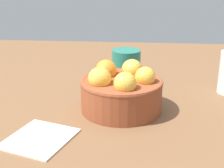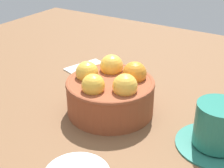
% 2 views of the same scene
% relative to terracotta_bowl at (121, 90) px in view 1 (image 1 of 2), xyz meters
% --- Properties ---
extents(ground_plane, '(1.28, 1.15, 0.04)m').
position_rel_terracotta_bowl_xyz_m(ground_plane, '(0.00, 0.00, -0.06)').
color(ground_plane, brown).
extents(terracotta_bowl, '(0.16, 0.16, 0.10)m').
position_rel_terracotta_bowl_xyz_m(terracotta_bowl, '(0.00, 0.00, 0.00)').
color(terracotta_bowl, brown).
rests_on(terracotta_bowl, ground_plane).
extents(coffee_cup, '(0.13, 0.13, 0.08)m').
position_rel_terracotta_bowl_xyz_m(coffee_cup, '(-0.20, -0.00, -0.01)').
color(coffee_cup, '#287060').
rests_on(coffee_cup, ground_plane).
extents(folded_napkin, '(0.13, 0.13, 0.01)m').
position_rel_terracotta_bowl_xyz_m(folded_napkin, '(0.13, -0.13, -0.04)').
color(folded_napkin, white).
rests_on(folded_napkin, ground_plane).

